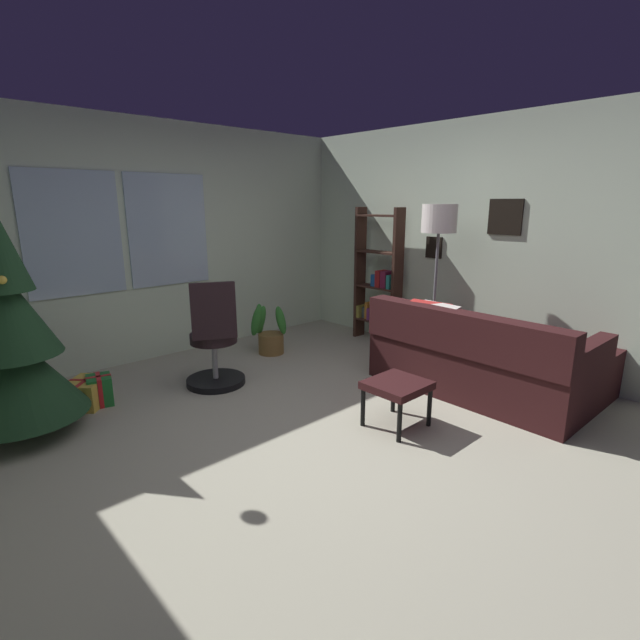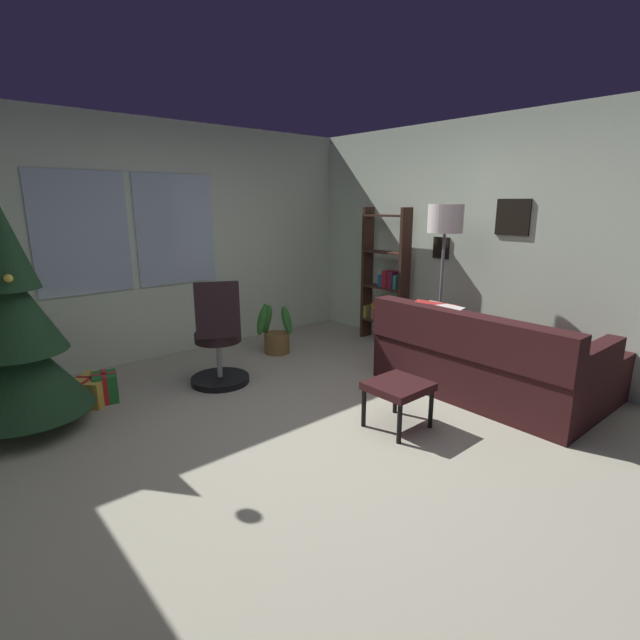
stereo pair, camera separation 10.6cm
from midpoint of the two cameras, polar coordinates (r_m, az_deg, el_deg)
name	(u,v)px [view 1 (the left image)]	position (r m, az deg, el deg)	size (l,w,h in m)	color
ground_plane	(324,440)	(3.69, -0.40, -14.43)	(4.87, 5.28, 0.10)	#A9A58F
wall_back_with_windows	(155,242)	(5.53, -19.97, 8.94)	(4.87, 0.12, 2.57)	silver
wall_right_with_frames	(497,244)	(5.27, 20.18, 8.63)	(0.12, 5.28, 2.57)	silver
couch	(499,360)	(4.67, 20.37, -4.53)	(1.74, 1.92, 0.83)	black
footstool	(397,388)	(3.70, 8.53, -8.20)	(0.44, 0.42, 0.37)	black
holiday_tree	(12,342)	(4.09, -34.00, -2.22)	(0.92, 0.92, 2.15)	#4C331E
gift_box_red	(62,396)	(4.71, -29.46, -8.11)	(0.34, 0.38, 0.16)	red
gift_box_green	(100,390)	(4.57, -25.81, -7.69)	(0.25, 0.27, 0.26)	#1E722D
gift_box_gold	(87,393)	(4.59, -27.05, -7.87)	(0.44, 0.44, 0.24)	gold
office_chair	(214,346)	(4.53, -13.37, -3.10)	(0.57, 0.59, 1.03)	black
bookshelf	(378,283)	(5.87, 6.60, 4.46)	(0.18, 0.64, 1.66)	#39221A
floor_lamp	(439,231)	(4.94, 13.62, 10.49)	(0.35, 0.35, 1.70)	slate
potted_plant	(268,334)	(5.46, -6.84, -1.72)	(0.42, 0.40, 0.59)	brown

